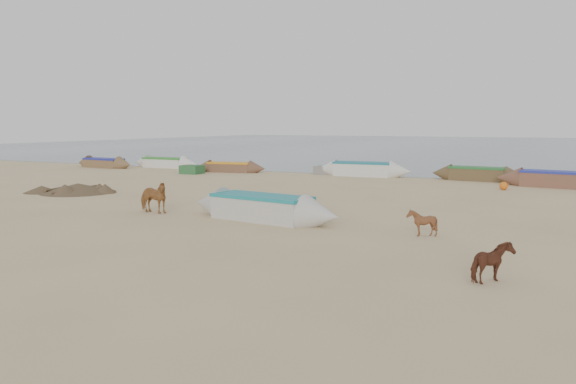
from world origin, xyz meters
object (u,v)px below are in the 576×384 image
(calf_right, at_px, (493,263))
(near_canoe, at_px, (262,208))
(cow_adult, at_px, (153,197))
(calf_front, at_px, (422,223))

(calf_right, bearing_deg, near_canoe, 67.43)
(cow_adult, bearing_deg, calf_front, -86.70)
(cow_adult, height_order, calf_front, cow_adult)
(cow_adult, xyz_separation_m, calf_front, (10.55, 0.03, -0.20))
(cow_adult, bearing_deg, calf_right, -105.88)
(calf_right, relative_size, near_canoe, 0.14)
(near_canoe, bearing_deg, cow_adult, -165.89)
(cow_adult, relative_size, near_canoe, 0.23)
(calf_front, distance_m, near_canoe, 5.94)
(calf_right, distance_m, near_canoe, 9.84)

